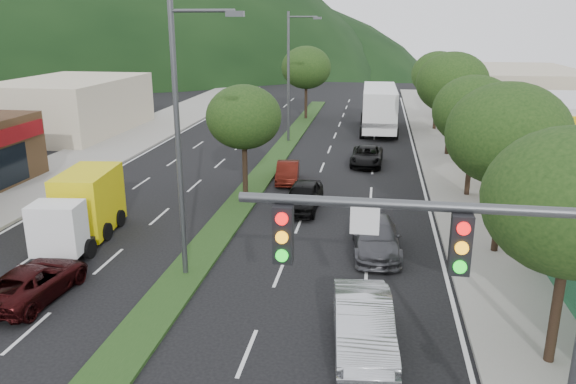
% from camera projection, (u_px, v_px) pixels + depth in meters
% --- Properties ---
extents(sidewalk_right, '(5.00, 90.00, 0.15)m').
position_uv_depth(sidewalk_right, '(463.00, 173.00, 35.54)').
color(sidewalk_right, gray).
rests_on(sidewalk_right, ground).
extents(sidewalk_left, '(6.00, 90.00, 0.15)m').
position_uv_depth(sidewalk_left, '(88.00, 158.00, 39.37)').
color(sidewalk_left, gray).
rests_on(sidewalk_left, ground).
extents(median, '(1.60, 56.00, 0.12)m').
position_uv_depth(median, '(277.00, 155.00, 40.26)').
color(median, '#1B3714').
rests_on(median, ground).
extents(traffic_signal, '(6.12, 0.40, 7.00)m').
position_uv_depth(traffic_signal, '(492.00, 301.00, 9.66)').
color(traffic_signal, '#47494C').
rests_on(traffic_signal, ground).
extents(bldg_left_far, '(9.00, 14.00, 4.60)m').
position_uv_depth(bldg_left_far, '(72.00, 106.00, 48.13)').
color(bldg_left_far, beige).
rests_on(bldg_left_far, ground).
extents(bldg_right_far, '(10.00, 16.00, 5.20)m').
position_uv_depth(bldg_right_far, '(516.00, 97.00, 51.70)').
color(bldg_right_far, beige).
rests_on(bldg_right_far, ground).
extents(tree_r_a, '(4.60, 4.60, 6.63)m').
position_uv_depth(tree_r_a, '(573.00, 202.00, 14.39)').
color(tree_r_a, black).
rests_on(tree_r_a, sidewalk_right).
extents(tree_r_b, '(4.80, 4.80, 6.94)m').
position_uv_depth(tree_r_b, '(507.00, 134.00, 21.89)').
color(tree_r_b, black).
rests_on(tree_r_b, sidewalk_right).
extents(tree_r_c, '(4.40, 4.40, 6.48)m').
position_uv_depth(tree_r_c, '(475.00, 111.00, 29.53)').
color(tree_r_c, black).
rests_on(tree_r_c, sidewalk_right).
extents(tree_r_d, '(5.00, 5.00, 7.17)m').
position_uv_depth(tree_r_d, '(452.00, 83.00, 38.85)').
color(tree_r_d, black).
rests_on(tree_r_d, sidewalk_right).
extents(tree_r_e, '(4.60, 4.60, 6.71)m').
position_uv_depth(tree_r_e, '(438.00, 74.00, 48.38)').
color(tree_r_e, black).
rests_on(tree_r_e, sidewalk_right).
extents(tree_med_near, '(4.00, 4.00, 6.02)m').
position_uv_depth(tree_med_near, '(244.00, 117.00, 29.54)').
color(tree_med_near, black).
rests_on(tree_med_near, median).
extents(tree_med_far, '(4.80, 4.80, 6.94)m').
position_uv_depth(tree_med_far, '(306.00, 68.00, 53.93)').
color(tree_med_far, black).
rests_on(tree_med_far, median).
extents(streetlight_near, '(2.60, 0.25, 10.00)m').
position_uv_depth(streetlight_near, '(183.00, 131.00, 19.72)').
color(streetlight_near, '#47494C').
rests_on(streetlight_near, ground).
extents(streetlight_mid, '(2.60, 0.25, 10.00)m').
position_uv_depth(streetlight_mid, '(291.00, 71.00, 43.34)').
color(streetlight_mid, '#47494C').
rests_on(streetlight_mid, ground).
extents(sedan_silver, '(2.11, 4.89, 1.56)m').
position_uv_depth(sedan_silver, '(363.00, 325.00, 16.37)').
color(sedan_silver, '#B0B2B8').
rests_on(sedan_silver, ground).
extents(suv_maroon, '(2.32, 4.55, 1.23)m').
position_uv_depth(suv_maroon, '(34.00, 282.00, 19.46)').
color(suv_maroon, black).
rests_on(suv_maroon, ground).
extents(car_queue_a, '(1.94, 4.32, 1.44)m').
position_uv_depth(car_queue_a, '(303.00, 196.00, 28.58)').
color(car_queue_a, black).
rests_on(car_queue_a, ground).
extents(car_queue_b, '(2.24, 4.80, 1.36)m').
position_uv_depth(car_queue_b, '(376.00, 237.00, 23.31)').
color(car_queue_b, '#434348').
rests_on(car_queue_b, ground).
extents(car_queue_c, '(1.66, 3.80, 1.21)m').
position_uv_depth(car_queue_c, '(288.00, 172.00, 33.58)').
color(car_queue_c, '#49120C').
rests_on(car_queue_c, ground).
extents(car_queue_d, '(2.19, 4.47, 1.22)m').
position_uv_depth(car_queue_d, '(367.00, 156.00, 37.61)').
color(car_queue_d, black).
rests_on(car_queue_d, ground).
extents(box_truck, '(2.80, 6.04, 2.88)m').
position_uv_depth(box_truck, '(83.00, 209.00, 24.69)').
color(box_truck, white).
rests_on(box_truck, ground).
extents(motorhome, '(3.29, 9.96, 3.80)m').
position_uv_depth(motorhome, '(379.00, 108.00, 48.93)').
color(motorhome, white).
rests_on(motorhome, ground).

